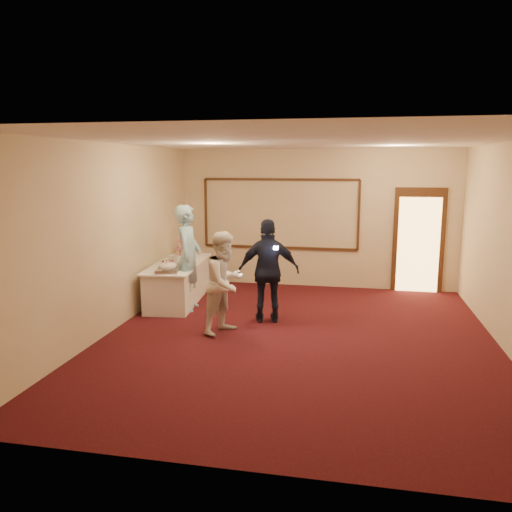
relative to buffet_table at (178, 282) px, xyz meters
The scene contains 14 objects.
floor 3.10m from the buffet_table, 33.84° to the right, with size 7.00×7.00×0.00m, color black.
room_walls 3.48m from the buffet_table, 33.84° to the right, with size 6.04×7.04×3.02m.
wall_molding 2.76m from the buffet_table, 45.04° to the left, with size 3.45×0.04×1.55m.
doorway 5.06m from the buffet_table, 20.31° to the left, with size 1.05×0.07×2.20m.
buffet_table is the anchor object (origin of this frame).
pavlova_tray 0.97m from the buffet_table, 82.09° to the right, with size 0.48×0.57×0.20m.
cupcake_stand 1.07m from the buffet_table, 105.79° to the left, with size 0.27×0.27×0.40m.
plate_stack_a 0.47m from the buffet_table, 147.04° to the right, with size 0.20×0.20×0.17m.
plate_stack_b 0.62m from the buffet_table, 68.53° to the left, with size 0.18×0.18×0.15m.
tart 0.57m from the buffet_table, 54.54° to the right, with size 0.27×0.27×0.06m.
man 0.85m from the buffet_table, 51.61° to the right, with size 0.71×0.47×1.95m, color #8EBFD9.
woman 2.18m from the buffet_table, 49.66° to the right, with size 0.79×0.62×1.63m, color white.
guest 2.24m from the buffet_table, 25.74° to the right, with size 1.04×0.43×1.77m, color black.
camera_flash 2.61m from the buffet_table, 29.37° to the right, with size 0.07×0.04×0.05m, color white.
Camera 1 is at (0.79, -7.38, 2.65)m, focal length 35.00 mm.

